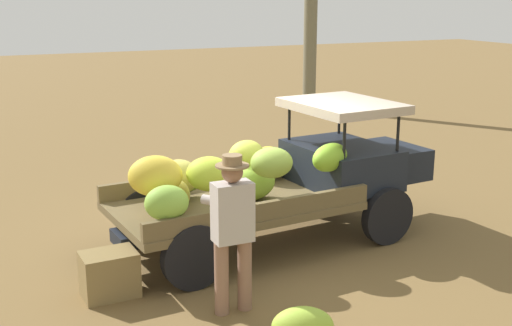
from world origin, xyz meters
The scene contains 5 objects.
ground_plane centered at (0.00, 0.00, 0.00)m, with size 60.00×60.00×0.00m, color brown.
truck centered at (0.22, -0.13, 0.89)m, with size 4.55×2.04×1.82m.
farmer centered at (-1.16, -1.71, 0.96)m, with size 0.53×0.46×1.69m.
wooden_crate centered at (-2.25, -0.81, 0.25)m, with size 0.60×0.43×0.51m, color olive.
loose_banana_bunch centered at (-0.83, -2.63, 0.19)m, with size 0.59×0.36×0.38m, color #A6CE3D.
Camera 1 is at (-3.59, -7.54, 3.25)m, focal length 46.03 mm.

